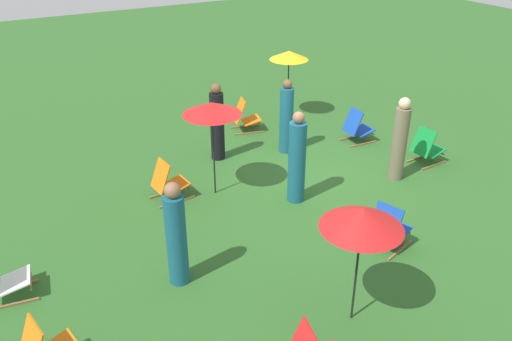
% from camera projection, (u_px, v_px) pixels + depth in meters
% --- Properties ---
extents(ground_plane, '(40.00, 40.00, 0.00)m').
position_uv_depth(ground_plane, '(306.00, 179.00, 10.96)').
color(ground_plane, '#2D6026').
extents(deckchair_0, '(0.51, 0.78, 0.83)m').
position_uv_depth(deckchair_0, '(357.00, 128.00, 12.44)').
color(deckchair_0, olive).
rests_on(deckchair_0, ground).
extents(deckchair_1, '(0.68, 0.87, 0.83)m').
position_uv_depth(deckchair_1, '(389.00, 229.00, 8.65)').
color(deckchair_1, olive).
rests_on(deckchair_1, ground).
extents(deckchair_2, '(0.55, 0.80, 0.83)m').
position_uv_depth(deckchair_2, '(168.00, 182.00, 10.05)').
color(deckchair_2, olive).
rests_on(deckchair_2, ground).
extents(deckchair_3, '(0.58, 0.82, 0.83)m').
position_uv_depth(deckchair_3, '(2.00, 277.00, 7.54)').
color(deckchair_3, olive).
rests_on(deckchair_3, ground).
extents(deckchair_4, '(0.52, 0.79, 0.83)m').
position_uv_depth(deckchair_4, '(427.00, 148.00, 11.43)').
color(deckchair_4, olive).
rests_on(deckchair_4, ground).
extents(deckchair_7, '(0.65, 0.85, 0.83)m').
position_uv_depth(deckchair_7, '(245.00, 117.00, 13.04)').
color(deckchair_7, olive).
rests_on(deckchair_7, ground).
extents(umbrella_0, '(1.00, 1.00, 1.79)m').
position_uv_depth(umbrella_0, '(289.00, 55.00, 13.25)').
color(umbrella_0, black).
rests_on(umbrella_0, ground).
extents(umbrella_1, '(1.09, 1.09, 1.79)m').
position_uv_depth(umbrella_1, '(362.00, 218.00, 6.58)').
color(umbrella_1, black).
rests_on(umbrella_1, ground).
extents(umbrella_2, '(1.11, 1.11, 1.90)m').
position_uv_depth(umbrella_2, '(212.00, 109.00, 9.62)').
color(umbrella_2, black).
rests_on(umbrella_2, ground).
extents(person_0, '(0.39, 0.39, 1.77)m').
position_uv_depth(person_0, '(400.00, 141.00, 10.60)').
color(person_0, '#72664C').
rests_on(person_0, ground).
extents(person_1, '(0.43, 0.43, 1.75)m').
position_uv_depth(person_1, '(217.00, 124.00, 11.44)').
color(person_1, black).
rests_on(person_1, ground).
extents(person_2, '(0.43, 0.43, 1.72)m').
position_uv_depth(person_2, '(286.00, 118.00, 11.78)').
color(person_2, '#195972').
rests_on(person_2, ground).
extents(person_3, '(0.35, 0.35, 1.71)m').
position_uv_depth(person_3, '(176.00, 236.00, 7.68)').
color(person_3, '#195972').
rests_on(person_3, ground).
extents(person_4, '(0.47, 0.47, 1.82)m').
position_uv_depth(person_4, '(297.00, 160.00, 9.81)').
color(person_4, '#195972').
rests_on(person_4, ground).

